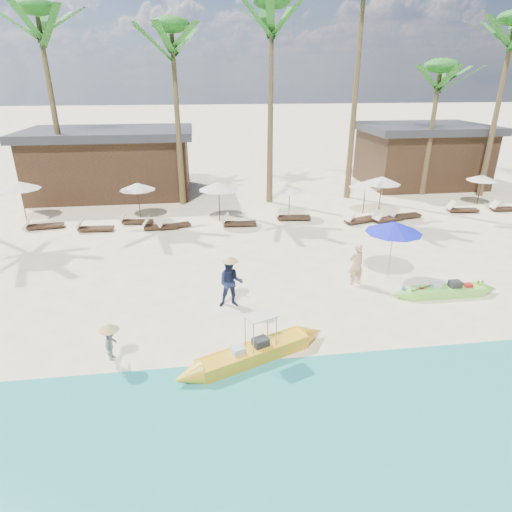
{
  "coord_description": "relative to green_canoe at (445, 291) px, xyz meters",
  "views": [
    {
      "loc": [
        -2.28,
        -12.41,
        7.44
      ],
      "look_at": [
        -0.34,
        2.0,
        1.33
      ],
      "focal_mm": 30.0,
      "sensor_mm": 36.0,
      "label": 1
    }
  ],
  "objects": [
    {
      "name": "lounger_6_right",
      "position": [
        -3.69,
        9.6,
        0.03
      ],
      "size": [
        2.01,
        0.87,
        0.66
      ],
      "rotation": [
        0.0,
        0.0,
        -0.14
      ],
      "color": "#3A2917",
      "rests_on": "ground"
    },
    {
      "name": "pavilion_west",
      "position": [
        -14.44,
        17.03,
        2.0
      ],
      "size": [
        10.8,
        6.6,
        4.3
      ],
      "color": "#3A2917",
      "rests_on": "ground"
    },
    {
      "name": "resort_parasol_6",
      "position": [
        -3.68,
        10.31,
        1.45
      ],
      "size": [
        1.77,
        1.77,
        1.83
      ],
      "color": "#3A2917",
      "rests_on": "ground"
    },
    {
      "name": "resort_parasol_3",
      "position": [
        -18.4,
        11.47,
        1.81
      ],
      "size": [
        2.15,
        2.15,
        2.22
      ],
      "color": "#3A2917",
      "rests_on": "ground"
    },
    {
      "name": "resort_parasol_4",
      "position": [
        -12.13,
        11.11,
        1.64
      ],
      "size": [
        1.97,
        1.97,
        2.03
      ],
      "color": "#3A2917",
      "rests_on": "ground"
    },
    {
      "name": "palm_5",
      "position": [
        1.01,
        13.91,
        10.62
      ],
      "size": [
        2.08,
        2.08,
        13.6
      ],
      "color": "brown",
      "rests_on": "ground"
    },
    {
      "name": "lounger_7_right",
      "position": [
        1.48,
        8.58,
        0.02
      ],
      "size": [
        1.94,
        1.09,
        0.63
      ],
      "rotation": [
        0.0,
        0.0,
        0.3
      ],
      "color": "#3A2917",
      "rests_on": "ground"
    },
    {
      "name": "yellow_canoe",
      "position": [
        -7.42,
        -2.88,
        0.03
      ],
      "size": [
        5.06,
        2.37,
        1.39
      ],
      "rotation": [
        0.0,
        0.0,
        0.39
      ],
      "color": "gold",
      "rests_on": "ground"
    },
    {
      "name": "lounger_3_right",
      "position": [
        -14.31,
        9.11,
        0.01
      ],
      "size": [
        1.88,
        0.69,
        0.63
      ],
      "rotation": [
        0.0,
        0.0,
        -0.07
      ],
      "color": "#3A2917",
      "rests_on": "ground"
    },
    {
      "name": "lounger_4_left",
      "position": [
        -12.29,
        10.06,
        -0.0
      ],
      "size": [
        1.76,
        0.72,
        0.58
      ],
      "rotation": [
        0.0,
        0.0,
        -0.11
      ],
      "color": "#3A2917",
      "rests_on": "ground"
    },
    {
      "name": "resort_parasol_5",
      "position": [
        -7.69,
        9.87,
        1.83
      ],
      "size": [
        2.17,
        2.17,
        2.24
      ],
      "color": "#3A2917",
      "rests_on": "ground"
    },
    {
      "name": "tourist",
      "position": [
        -2.94,
        1.37,
        0.64
      ],
      "size": [
        0.68,
        0.53,
        1.67
      ],
      "primitive_type": "imported",
      "rotation": [
        0.0,
        0.0,
        3.38
      ],
      "color": "tan",
      "rests_on": "ground"
    },
    {
      "name": "lounger_9_right",
      "position": [
        9.25,
        9.62,
        -0.0
      ],
      "size": [
        1.72,
        0.57,
        0.58
      ],
      "rotation": [
        0.0,
        0.0,
        -0.03
      ],
      "color": "#3A2917",
      "rests_on": "ground"
    },
    {
      "name": "lounger_9_left",
      "position": [
        6.59,
        9.7,
        0.01
      ],
      "size": [
        1.88,
        0.79,
        0.62
      ],
      "rotation": [
        0.0,
        0.0,
        -0.13
      ],
      "color": "#3A2917",
      "rests_on": "ground"
    },
    {
      "name": "lounger_8_left",
      "position": [
        2.65,
        9.01,
        0.02
      ],
      "size": [
        1.96,
        0.88,
        0.64
      ],
      "rotation": [
        0.0,
        0.0,
        0.16
      ],
      "color": "#3A2917",
      "rests_on": "ground"
    },
    {
      "name": "lounger_6_left",
      "position": [
        -6.8,
        8.94,
        0.01
      ],
      "size": [
        1.88,
        0.69,
        0.63
      ],
      "rotation": [
        0.0,
        0.0,
        -0.07
      ],
      "color": "#3A2917",
      "rests_on": "ground"
    },
    {
      "name": "resort_parasol_9",
      "position": [
        8.62,
        11.18,
        1.5
      ],
      "size": [
        1.82,
        1.82,
        1.88
      ],
      "color": "#3A2917",
      "rests_on": "ground"
    },
    {
      "name": "ground",
      "position": [
        -6.44,
        -0.47,
        -0.19
      ],
      "size": [
        240.0,
        240.0,
        0.0
      ],
      "primitive_type": "plane",
      "color": "#FDEFBB",
      "rests_on": "ground"
    },
    {
      "name": "lounger_4_right",
      "position": [
        -10.24,
        9.05,
        -0.0
      ],
      "size": [
        1.78,
        1.02,
        0.58
      ],
      "rotation": [
        0.0,
        0.0,
        0.31
      ],
      "color": "#3A2917",
      "rests_on": "ground"
    },
    {
      "name": "blue_umbrella",
      "position": [
        -1.39,
        1.81,
        1.92
      ],
      "size": [
        2.18,
        2.18,
        2.34
      ],
      "color": "#99999E",
      "rests_on": "ground"
    },
    {
      "name": "palm_4",
      "position": [
        -4.29,
        13.54,
        9.26
      ],
      "size": [
        2.08,
        2.08,
        11.7
      ],
      "color": "brown",
      "rests_on": "ground"
    },
    {
      "name": "palm_2",
      "position": [
        -16.88,
        14.61,
        8.99
      ],
      "size": [
        2.08,
        2.08,
        11.33
      ],
      "color": "brown",
      "rests_on": "ground"
    },
    {
      "name": "wet_sand_strip",
      "position": [
        -6.44,
        -5.47,
        -0.19
      ],
      "size": [
        240.0,
        4.5,
        0.01
      ],
      "primitive_type": "cube",
      "color": "tan",
      "rests_on": "ground"
    },
    {
      "name": "vendor_yellow",
      "position": [
        -11.34,
        -2.58,
        0.49
      ],
      "size": [
        0.46,
        0.7,
        1.01
      ],
      "primitive_type": "imported",
      "rotation": [
        0.0,
        0.0,
        1.44
      ],
      "color": "gray",
      "rests_on": "ground"
    },
    {
      "name": "lounger_7_left",
      "position": [
        -0.14,
        8.59,
        0.02
      ],
      "size": [
        2.02,
        1.15,
        0.66
      ],
      "rotation": [
        0.0,
        0.0,
        0.31
      ],
      "color": "#3A2917",
      "rests_on": "ground"
    },
    {
      "name": "palm_3",
      "position": [
        -9.79,
        13.8,
        8.38
      ],
      "size": [
        2.08,
        2.08,
        10.52
      ],
      "color": "brown",
      "rests_on": "ground"
    },
    {
      "name": "palm_7",
      "position": [
        10.13,
        13.21,
        8.8
      ],
      "size": [
        2.08,
        2.08,
        11.08
      ],
      "color": "brown",
      "rests_on": "ground"
    },
    {
      "name": "lounger_5_left",
      "position": [
        -10.96,
        8.95,
        0.01
      ],
      "size": [
        1.85,
        0.61,
        0.62
      ],
      "rotation": [
        0.0,
        0.0,
        0.02
      ],
      "color": "#3A2917",
      "rests_on": "ground"
    },
    {
      "name": "pavilion_east",
      "position": [
        7.56,
        17.03,
        2.0
      ],
      "size": [
        8.8,
        6.6,
        4.3
      ],
      "color": "#3A2917",
      "rests_on": "ground"
    },
    {
      "name": "vendor_green",
      "position": [
        -7.82,
        0.3,
        0.69
      ],
      "size": [
        0.91,
        0.73,
        1.76
      ],
      "primitive_type": "imported",
      "rotation": [
        0.0,
        0.0,
        -0.08
      ],
      "color": "#161E3E",
      "rests_on": "ground"
    },
    {
      "name": "lounger_3_left",
      "position": [
        -17.04,
        9.87,
        0.02
      ],
      "size": [
        1.94,
        0.81,
        0.64
      ],
      "rotation": [
        0.0,
        0.0,
        0.13
      ],
      "color": "#3A2917",
      "rests_on": "ground"
    },
    {
      "name": "resort_parasol_8",
      "position": [
        1.67,
        10.16,
        1.78
      ],
      "size": [
        2.13,
        2.13,
        2.19
      ],
      "color": "#3A2917",
      "rests_on": "ground"
    },
    {
      "name": "green_canoe",
      "position": [
        0.0,
        0.0,
        0.0
      ],
      "size": [
        4.54,
        0.63,
        0.58
      ],
      "rotation": [
        0.0,
        0.0,
        -0.01
      ],
      "color": "#72D541",
      "rests_on": "ground"
    },
    {
      "name": "resort_parasol_7",
      "position": [
        0.76,
        10.25,
        1.55
      ],
      "size": [
        1.88,
        1.88,
        1.94
      ],
      "color": "#3A2917",
      "rests_on": "ground"
    },
    {
      "name": "palm_6",
      "position": [
        6.4,
        14.05,
        6.86
      ],
      "size": [
        2.08,
        2.08,
        8.51
      ],
      "color": "brown",
      "rests_on": "ground"
    }
  ]
}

